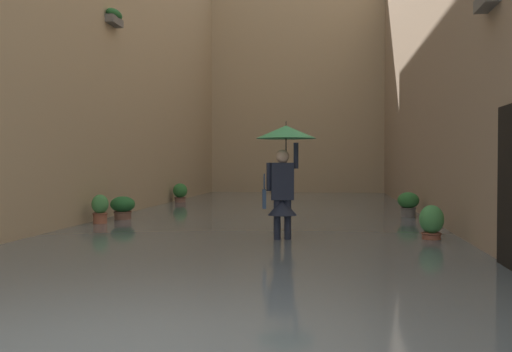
{
  "coord_description": "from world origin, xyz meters",
  "views": [
    {
      "loc": [
        -1.51,
        3.81,
        1.49
      ],
      "look_at": [
        -0.27,
        -5.72,
        1.26
      ],
      "focal_mm": 40.89,
      "sensor_mm": 36.0,
      "label": 1
    }
  ],
  "objects_px": {
    "potted_plant_mid_right": "(100,211)",
    "person_wading": "(284,160)",
    "potted_plant_near_right": "(180,194)",
    "potted_plant_mid_left": "(431,225)",
    "potted_plant_far_left": "(408,205)",
    "potted_plant_far_right": "(123,209)"
  },
  "relations": [
    {
      "from": "potted_plant_mid_right",
      "to": "person_wading",
      "type": "bearing_deg",
      "value": 153.28
    },
    {
      "from": "potted_plant_near_right",
      "to": "potted_plant_mid_left",
      "type": "distance_m",
      "value": 10.65
    },
    {
      "from": "potted_plant_near_right",
      "to": "potted_plant_mid_right",
      "type": "bearing_deg",
      "value": 89.94
    },
    {
      "from": "person_wading",
      "to": "potted_plant_far_left",
      "type": "xyz_separation_m",
      "value": [
        -2.63,
        -4.5,
        -1.07
      ]
    },
    {
      "from": "potted_plant_near_right",
      "to": "potted_plant_mid_left",
      "type": "height_order",
      "value": "potted_plant_near_right"
    },
    {
      "from": "potted_plant_far_left",
      "to": "potted_plant_mid_right",
      "type": "bearing_deg",
      "value": 19.69
    },
    {
      "from": "person_wading",
      "to": "potted_plant_mid_left",
      "type": "relative_size",
      "value": 2.9
    },
    {
      "from": "potted_plant_mid_left",
      "to": "potted_plant_mid_right",
      "type": "bearing_deg",
      "value": -14.53
    },
    {
      "from": "potted_plant_mid_left",
      "to": "potted_plant_far_left",
      "type": "bearing_deg",
      "value": -91.92
    },
    {
      "from": "potted_plant_mid_left",
      "to": "person_wading",
      "type": "bearing_deg",
      "value": 8.25
    },
    {
      "from": "potted_plant_mid_right",
      "to": "potted_plant_near_right",
      "type": "bearing_deg",
      "value": -90.06
    },
    {
      "from": "potted_plant_mid_left",
      "to": "potted_plant_far_right",
      "type": "height_order",
      "value": "potted_plant_mid_left"
    },
    {
      "from": "person_wading",
      "to": "potted_plant_mid_right",
      "type": "height_order",
      "value": "person_wading"
    },
    {
      "from": "potted_plant_near_right",
      "to": "potted_plant_far_left",
      "type": "xyz_separation_m",
      "value": [
        -6.75,
        4.21,
        0.01
      ]
    },
    {
      "from": "potted_plant_mid_right",
      "to": "potted_plant_far_right",
      "type": "height_order",
      "value": "potted_plant_mid_right"
    },
    {
      "from": "potted_plant_near_right",
      "to": "potted_plant_mid_left",
      "type": "bearing_deg",
      "value": 128.4
    },
    {
      "from": "potted_plant_near_right",
      "to": "potted_plant_far_left",
      "type": "bearing_deg",
      "value": 148.06
    },
    {
      "from": "potted_plant_mid_right",
      "to": "potted_plant_near_right",
      "type": "distance_m",
      "value": 6.63
    },
    {
      "from": "person_wading",
      "to": "potted_plant_mid_left",
      "type": "distance_m",
      "value": 2.75
    },
    {
      "from": "potted_plant_near_right",
      "to": "potted_plant_far_left",
      "type": "distance_m",
      "value": 7.96
    },
    {
      "from": "person_wading",
      "to": "potted_plant_mid_left",
      "type": "height_order",
      "value": "person_wading"
    },
    {
      "from": "potted_plant_far_right",
      "to": "potted_plant_far_left",
      "type": "height_order",
      "value": "potted_plant_far_left"
    }
  ]
}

